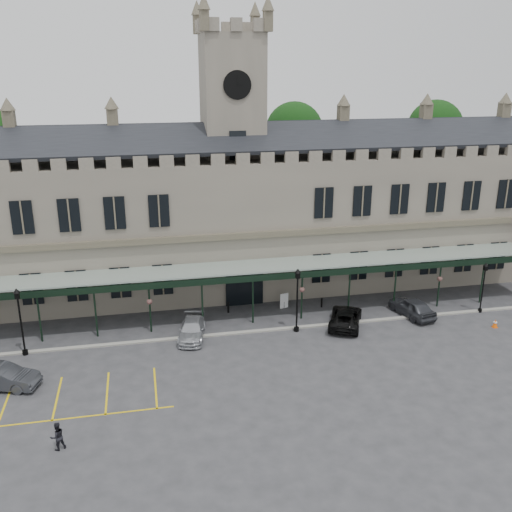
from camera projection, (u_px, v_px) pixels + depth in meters
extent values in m
plane|color=#2F2F32|center=(274.00, 367.00, 38.79)|extent=(140.00, 140.00, 0.00)
cube|color=#686256|center=(234.00, 222.00, 51.73)|extent=(60.00, 10.00, 12.00)
cube|color=#514A3A|center=(244.00, 235.00, 46.86)|extent=(60.00, 0.35, 0.50)
cube|color=black|center=(238.00, 138.00, 46.93)|extent=(60.00, 4.77, 2.20)
cube|color=black|center=(228.00, 131.00, 51.57)|extent=(60.00, 4.77, 2.20)
cube|color=black|center=(244.00, 284.00, 48.30)|extent=(3.20, 0.18, 3.80)
cube|color=#686256|center=(233.00, 167.00, 50.14)|extent=(5.00, 5.00, 22.00)
cylinder|color=silver|center=(237.00, 85.00, 45.54)|extent=(2.20, 0.12, 2.20)
cylinder|color=black|center=(237.00, 85.00, 45.47)|extent=(2.30, 0.04, 2.30)
cube|color=black|center=(238.00, 148.00, 47.13)|extent=(1.40, 0.12, 2.80)
cube|color=#8C9E93|center=(248.00, 267.00, 45.84)|extent=(50.00, 4.00, 0.40)
cube|color=black|center=(253.00, 278.00, 44.06)|extent=(50.00, 0.18, 0.50)
cube|color=gray|center=(257.00, 331.00, 43.88)|extent=(60.00, 0.40, 0.12)
cylinder|color=#332314|center=(293.00, 197.00, 61.63)|extent=(0.70, 0.70, 12.00)
sphere|color=black|center=(294.00, 131.00, 59.40)|extent=(6.00, 6.00, 6.00)
cylinder|color=#332314|center=(429.00, 190.00, 64.70)|extent=(0.70, 0.70, 12.00)
sphere|color=black|center=(435.00, 128.00, 62.47)|extent=(6.00, 6.00, 6.00)
cylinder|color=black|center=(25.00, 352.00, 40.40)|extent=(0.39, 0.39, 0.33)
cylinder|color=black|center=(22.00, 327.00, 39.76)|extent=(0.13, 0.13, 4.35)
cube|color=black|center=(17.00, 296.00, 39.02)|extent=(0.30, 0.30, 0.44)
cone|color=black|center=(16.00, 290.00, 38.90)|extent=(0.48, 0.48, 0.33)
cylinder|color=black|center=(296.00, 329.00, 43.95)|extent=(0.40, 0.40, 0.33)
cylinder|color=black|center=(297.00, 305.00, 43.30)|extent=(0.13, 0.13, 4.43)
cube|color=black|center=(298.00, 275.00, 42.54)|extent=(0.31, 0.31, 0.44)
cone|color=black|center=(298.00, 271.00, 42.42)|extent=(0.49, 0.49, 0.33)
cylinder|color=black|center=(480.00, 310.00, 47.37)|extent=(0.34, 0.34, 0.28)
cylinder|color=black|center=(482.00, 291.00, 46.82)|extent=(0.11, 0.11, 3.74)
cube|color=black|center=(486.00, 268.00, 46.18)|extent=(0.26, 0.26, 0.37)
cone|color=black|center=(486.00, 264.00, 46.08)|extent=(0.41, 0.41, 0.28)
cube|color=#F45507|center=(495.00, 327.00, 44.64)|extent=(0.36, 0.36, 0.04)
cone|color=#F45507|center=(495.00, 323.00, 44.54)|extent=(0.42, 0.42, 0.67)
cylinder|color=silver|center=(495.00, 322.00, 44.51)|extent=(0.28, 0.28, 0.10)
cylinder|color=black|center=(284.00, 305.00, 48.13)|extent=(0.07, 0.07, 0.55)
cube|color=silver|center=(284.00, 301.00, 48.01)|extent=(0.75, 0.25, 1.31)
cylinder|color=black|center=(228.00, 307.00, 47.12)|extent=(0.17, 0.17, 0.96)
cylinder|color=black|center=(322.00, 303.00, 48.24)|extent=(0.15, 0.15, 0.82)
imported|color=#323439|center=(2.00, 377.00, 36.06)|extent=(4.90, 2.90, 1.53)
imported|color=#A1A3A8|center=(192.00, 329.00, 42.80)|extent=(2.69, 4.79, 1.31)
imported|color=black|center=(346.00, 317.00, 44.77)|extent=(4.20, 5.50, 1.39)
imported|color=#323439|center=(412.00, 307.00, 46.51)|extent=(2.74, 4.81, 1.54)
imported|color=black|center=(57.00, 436.00, 30.24)|extent=(0.97, 0.90, 1.61)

